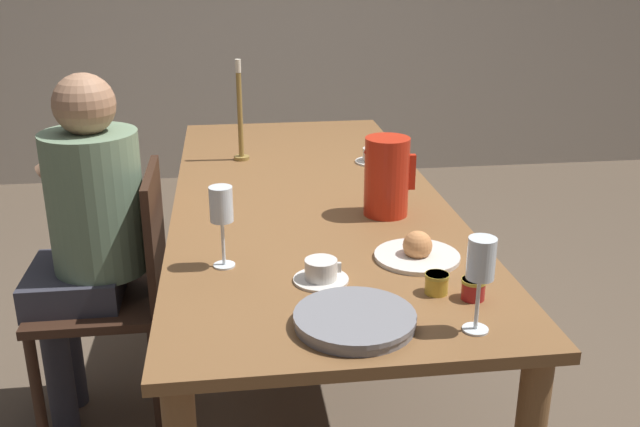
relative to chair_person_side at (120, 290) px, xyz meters
The scene contains 14 objects.
ground_plane 0.80m from the chair_person_side, ahead, with size 20.00×20.00×0.00m, color brown.
dining_table 0.67m from the chair_person_side, ahead, with size 0.89×2.14×0.77m.
chair_person_side is the anchor object (origin of this frame).
person_seated 0.24m from the chair_person_side, 164.78° to the left, with size 0.39×0.41×1.20m.
red_pitcher 0.96m from the chair_person_side, ahead, with size 0.16×0.14×0.24m.
wine_glass_water 0.73m from the chair_person_side, 53.05° to the right, with size 0.06×0.06×0.22m.
wine_glass_juice 1.32m from the chair_person_side, 44.55° to the right, with size 0.06×0.06×0.22m.
teacup_near_person 0.89m from the chair_person_side, 44.91° to the right, with size 0.14×0.14×0.06m.
teacup_across 1.07m from the chair_person_side, 24.64° to the left, with size 0.14×0.14×0.06m.
serving_tray 1.08m from the chair_person_side, 52.50° to the right, with size 0.27×0.27×0.03m.
bread_plate 1.04m from the chair_person_side, 29.37° to the right, with size 0.23×0.23×0.08m.
jam_jar_amber 1.23m from the chair_person_side, 38.08° to the right, with size 0.06×0.06×0.05m.
jam_jar_red 1.14m from the chair_person_side, 38.91° to the right, with size 0.06×0.06×0.05m.
candlestick_tall 0.81m from the chair_person_side, 51.45° to the left, with size 0.06×0.06×0.39m.
Camera 1 is at (-0.26, -2.26, 1.54)m, focal length 40.00 mm.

